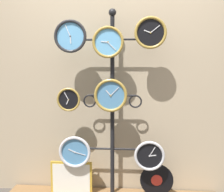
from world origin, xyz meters
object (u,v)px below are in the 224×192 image
clock_top_left (70,36)px  clock_top_right (151,33)px  clock_middle_left (69,100)px  clock_middle_center (111,95)px  clock_bottom_left (75,152)px  picture_frame (71,178)px  display_stand (112,130)px  vinyl_record (157,180)px  clock_bottom_right (149,156)px  clock_top_center (108,42)px

clock_top_left → clock_top_right: clock_top_right is taller
clock_middle_left → clock_middle_center: 0.42m
clock_bottom_left → picture_frame: 0.31m
clock_top_right → clock_middle_center: 0.70m
clock_bottom_left → display_stand: bearing=16.1°
clock_middle_left → clock_bottom_left: size_ratio=0.73×
clock_top_left → clock_bottom_left: (0.03, -0.01, -1.14)m
clock_top_left → clock_middle_left: 0.62m
clock_top_left → picture_frame: 1.44m
display_stand → vinyl_record: (0.46, -0.03, -0.51)m
picture_frame → clock_middle_center: bearing=-6.0°
clock_middle_center → clock_bottom_left: size_ratio=1.00×
clock_middle_left → vinyl_record: 1.22m
clock_middle_center → vinyl_record: (0.47, 0.08, -0.88)m
clock_top_left → clock_top_right: bearing=0.1°
display_stand → vinyl_record: 0.68m
clock_top_right → clock_middle_center: clock_top_right is taller
clock_bottom_right → picture_frame: (-0.80, 0.05, -0.28)m
clock_top_center → clock_middle_left: (-0.39, -0.01, -0.56)m
clock_top_left → clock_bottom_right: bearing=-1.0°
picture_frame → display_stand: bearing=8.0°
clock_top_center → clock_middle_left: bearing=-179.2°
clock_bottom_left → clock_middle_center: bearing=0.7°
clock_top_center → clock_bottom_right: (0.41, -0.03, -1.11)m
clock_middle_center → clock_bottom_left: 0.68m
clock_top_right → picture_frame: size_ratio=0.70×
vinyl_record → picture_frame: picture_frame is taller
clock_middle_left → clock_bottom_right: clock_middle_left is taller
clock_middle_left → clock_bottom_right: 0.97m
clock_top_right → picture_frame: (-0.79, 0.04, -1.47)m
clock_top_center → vinyl_record: bearing=6.1°
clock_middle_left → display_stand: bearing=11.3°
display_stand → clock_middle_left: display_stand is taller
clock_middle_center → clock_bottom_left: clock_middle_center is taller
display_stand → clock_middle_left: (-0.43, -0.09, 0.32)m
clock_top_right → display_stand: bearing=164.9°
picture_frame → vinyl_record: bearing=2.1°
clock_top_left → clock_bottom_right: 1.40m
clock_top_right → vinyl_record: bearing=38.0°
clock_middle_center → vinyl_record: bearing=9.2°
clock_top_right → clock_bottom_left: clock_top_right is taller
clock_middle_center → clock_bottom_right: 0.71m
clock_middle_center → clock_bottom_left: bearing=-179.3°
clock_middle_left → clock_bottom_left: 0.53m
clock_bottom_right → vinyl_record: 0.31m
clock_bottom_left → clock_top_right: bearing=0.7°
display_stand → clock_bottom_left: 0.44m
clock_bottom_right → picture_frame: clock_bottom_right is taller
clock_bottom_left → vinyl_record: clock_bottom_left is taller
clock_middle_center → clock_middle_left: bearing=177.7°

